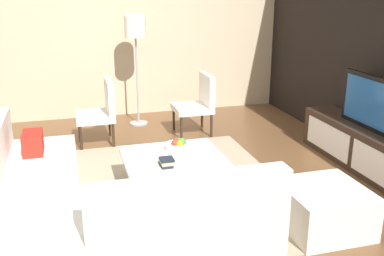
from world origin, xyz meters
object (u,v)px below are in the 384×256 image
object	(u,v)px
accent_chair_near	(102,108)
accent_chair_far	(199,101)
media_console	(367,150)
television	(373,103)
floor_lamp	(135,33)
sectional_couch	(81,204)
fruit_bowl	(178,145)
coffee_table	(174,172)
book_stack	(166,162)
ottoman	(323,208)

from	to	relation	value
accent_chair_near	accent_chair_far	xyz separation A→B (m)	(-0.04, 1.39, -0.00)
media_console	television	xyz separation A→B (m)	(-0.00, 0.00, 0.56)
media_console	accent_chair_far	distance (m)	2.40
floor_lamp	sectional_couch	bearing A→B (deg)	-18.12
sectional_couch	fruit_bowl	size ratio (longest dim) A/B	8.80
television	coffee_table	bearing A→B (deg)	-92.49
television	floor_lamp	distance (m)	3.45
fruit_bowl	book_stack	distance (m)	0.46
accent_chair_far	floor_lamp	bearing A→B (deg)	-134.84
ottoman	fruit_bowl	xyz separation A→B (m)	(-1.32, -0.99, 0.23)
media_console	accent_chair_near	distance (m)	3.42
sectional_couch	coffee_table	distance (m)	1.16
accent_chair_near	fruit_bowl	xyz separation A→B (m)	(1.54, 0.69, -0.06)
media_console	book_stack	distance (m)	2.43
media_console	accent_chair_far	size ratio (longest dim) A/B	2.47
television	fruit_bowl	distance (m)	2.25
accent_chair_near	television	bearing A→B (deg)	65.88
coffee_table	accent_chair_near	world-z (taller)	accent_chair_near
media_console	television	world-z (taller)	television
media_console	book_stack	size ratio (longest dim) A/B	10.86
coffee_table	accent_chair_near	distance (m)	1.84
accent_chair_far	book_stack	xyz separation A→B (m)	(1.98, -0.92, -0.07)
ottoman	accent_chair_far	bearing A→B (deg)	-174.34
floor_lamp	ottoman	distance (m)	3.91
media_console	book_stack	bearing A→B (deg)	-87.09
floor_lamp	accent_chair_far	world-z (taller)	floor_lamp
book_stack	coffee_table	bearing A→B (deg)	150.92
television	fruit_bowl	xyz separation A→B (m)	(-0.28, -2.20, -0.38)
coffee_table	ottoman	bearing A→B (deg)	43.66
television	sectional_couch	distance (m)	3.36
media_console	fruit_bowl	world-z (taller)	fruit_bowl
television	fruit_bowl	world-z (taller)	television
coffee_table	floor_lamp	bearing A→B (deg)	179.50
accent_chair_near	floor_lamp	distance (m)	1.31
media_console	coffee_table	size ratio (longest dim) A/B	2.08
fruit_bowl	accent_chair_far	bearing A→B (deg)	156.17
coffee_table	accent_chair_far	world-z (taller)	accent_chair_far
floor_lamp	book_stack	xyz separation A→B (m)	(2.65, -0.15, -0.99)
television	floor_lamp	bearing A→B (deg)	-138.01
sectional_couch	ottoman	size ratio (longest dim) A/B	3.52
book_stack	ottoman	bearing A→B (deg)	52.89
television	accent_chair_far	distance (m)	2.41
sectional_couch	floor_lamp	world-z (taller)	floor_lamp
sectional_couch	accent_chair_near	bearing A→B (deg)	170.55
coffee_table	fruit_bowl	xyz separation A→B (m)	(-0.18, 0.10, 0.23)
media_console	coffee_table	world-z (taller)	media_console
sectional_couch	book_stack	size ratio (longest dim) A/B	12.48
accent_chair_near	accent_chair_far	world-z (taller)	same
media_console	fruit_bowl	bearing A→B (deg)	-97.18
accent_chair_near	fruit_bowl	bearing A→B (deg)	32.16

